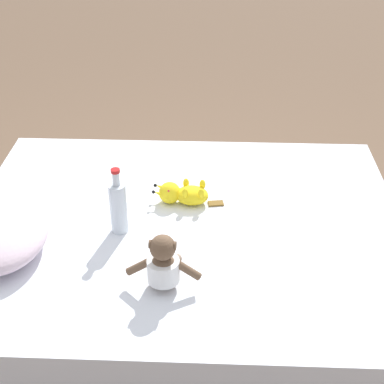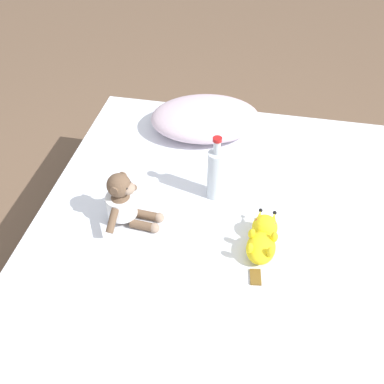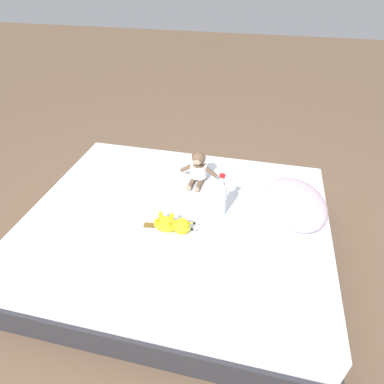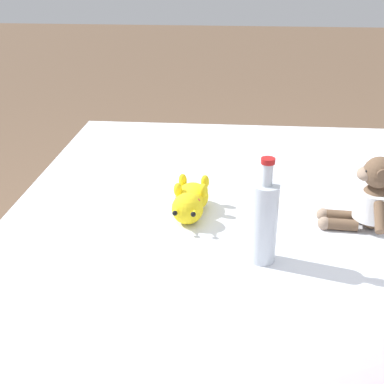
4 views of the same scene
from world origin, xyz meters
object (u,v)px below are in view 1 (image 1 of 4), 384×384
Objects in this scene: pillow at (1,231)px; plush_yellow_creature at (183,194)px; glass_bottle at (118,206)px; plush_monkey at (164,265)px; bed at (184,261)px.

pillow is 1.86× the size of plush_yellow_creature.
pillow is 0.49m from glass_bottle.
plush_monkey is 0.56m from plush_yellow_creature.
glass_bottle is (0.13, -0.47, 0.05)m from pillow.
plush_monkey is 0.87× the size of plush_yellow_creature.
plush_monkey is at bearing 172.36° from bed.
glass_bottle reaches higher than bed.
plush_monkey reaches higher than pillow.
glass_bottle reaches higher than plush_yellow_creature.
glass_bottle is at bearing -74.84° from pillow.
plush_yellow_creature reaches higher than bed.
plush_monkey is at bearing -106.89° from pillow.
plush_monkey is at bearing -146.93° from glass_bottle.
plush_yellow_creature is (0.16, 0.01, 0.26)m from bed.
glass_bottle is at bearing 131.14° from plush_yellow_creature.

